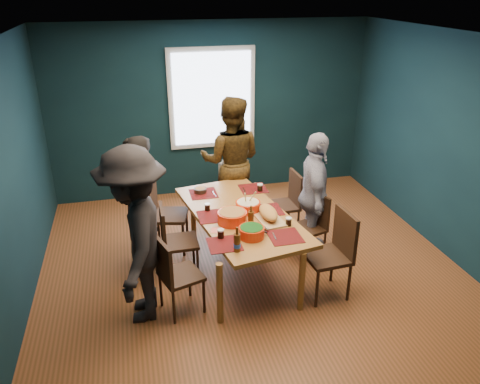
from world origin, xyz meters
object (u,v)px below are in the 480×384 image
at_px(chair_left_mid, 172,236).
at_px(chair_right_far, 288,199).
at_px(person_far_left, 138,207).
at_px(bowl_dumpling, 248,206).
at_px(chair_right_mid, 312,221).
at_px(dining_table, 240,219).
at_px(bowl_herbs, 252,232).
at_px(chair_right_near, 335,248).
at_px(person_back, 231,161).
at_px(chair_left_near, 173,271).
at_px(person_right, 314,195).
at_px(bowl_salad, 232,217).
at_px(person_near_left, 135,237).
at_px(chair_left_far, 162,209).
at_px(cutting_board, 268,214).

xyz_separation_m(chair_left_mid, chair_right_far, (1.63, 0.65, -0.00)).
bearing_deg(person_far_left, bowl_dumpling, 84.09).
height_order(chair_right_far, chair_right_mid, chair_right_far).
height_order(dining_table, bowl_herbs, bowl_herbs).
xyz_separation_m(dining_table, bowl_herbs, (-0.02, -0.56, 0.13)).
distance_m(chair_right_near, person_back, 2.15).
bearing_deg(chair_left_mid, person_back, 52.06).
xyz_separation_m(dining_table, bowl_dumpling, (0.10, 0.04, 0.14)).
distance_m(chair_right_near, bowl_dumpling, 1.11).
distance_m(chair_left_near, chair_right_far, 2.16).
height_order(person_right, bowl_salad, person_right).
relative_size(person_near_left, bowl_dumpling, 6.36).
distance_m(chair_right_near, person_near_left, 2.12).
bearing_deg(person_near_left, chair_left_mid, 153.82).
bearing_deg(chair_left_near, person_right, 5.74).
bearing_deg(person_near_left, chair_left_far, 171.53).
bearing_deg(bowl_herbs, person_back, 83.87).
relative_size(chair_right_near, person_far_left, 0.59).
bearing_deg(dining_table, chair_left_mid, 166.25).
height_order(person_back, bowl_salad, person_back).
relative_size(chair_left_far, chair_left_mid, 1.10).
bearing_deg(bowl_herbs, chair_left_far, 123.66).
distance_m(chair_right_far, bowl_dumpling, 1.03).
bearing_deg(chair_left_mid, person_near_left, -122.48).
bearing_deg(person_back, chair_right_near, 127.45).
distance_m(chair_right_mid, chair_right_near, 0.79).
bearing_deg(person_back, chair_left_mid, 70.11).
bearing_deg(person_right, person_far_left, 101.81).
height_order(chair_right_far, person_near_left, person_near_left).
height_order(dining_table, chair_right_near, chair_right_near).
distance_m(chair_right_far, bowl_salad, 1.36).
distance_m(dining_table, bowl_dumpling, 0.17).
bearing_deg(person_near_left, cutting_board, 110.50).
height_order(chair_left_far, chair_right_mid, chair_left_far).
bearing_deg(chair_left_mid, cutting_board, -13.58).
bearing_deg(person_near_left, person_far_left, -177.29).
xyz_separation_m(person_far_left, person_back, (1.33, 1.04, 0.07)).
bearing_deg(chair_right_near, person_far_left, 150.31).
bearing_deg(bowl_salad, person_back, 77.73).
bearing_deg(chair_right_far, person_near_left, -150.46).
bearing_deg(person_near_left, chair_left_near, 85.90).
xyz_separation_m(chair_left_mid, chair_right_near, (1.68, -0.76, 0.05)).
height_order(dining_table, chair_right_far, chair_right_far).
bearing_deg(chair_right_far, chair_right_near, -90.63).
height_order(person_back, cutting_board, person_back).
xyz_separation_m(chair_right_mid, person_far_left, (-2.09, 0.18, 0.35)).
distance_m(chair_left_mid, chair_right_near, 1.84).
height_order(dining_table, chair_left_far, chair_left_far).
bearing_deg(person_right, chair_left_mid, 108.11).
distance_m(person_back, cutting_board, 1.52).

